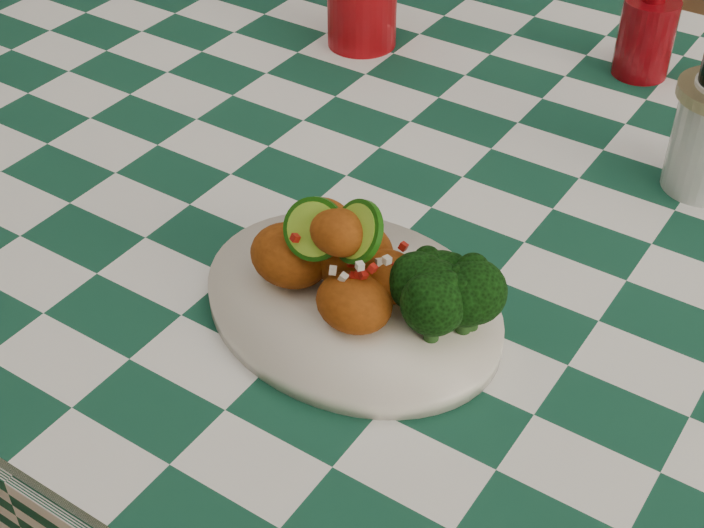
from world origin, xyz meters
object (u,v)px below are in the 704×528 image
Objects in this scene: plate at (352,305)px; fried_chicken_pile at (345,254)px; wooden_chair_left at (501,88)px; dining_table at (441,428)px; ketchup_bottle at (649,20)px.

fried_chicken_pile reaches higher than plate.
wooden_chair_left is at bearing 107.55° from plate.
fried_chicken_pile is at bearing 180.00° from plate.
plate is 0.05m from fried_chicken_pile.
fried_chicken_pile is at bearing -86.91° from dining_table.
wooden_chair_left is at bearing 107.15° from fried_chicken_pile.
plate is at bearing -73.06° from wooden_chair_left.
plate is at bearing 0.00° from fried_chicken_pile.
wooden_chair_left reaches higher than dining_table.
dining_table is at bearing 93.09° from fried_chicken_pile.
wooden_chair_left is (-0.35, 0.39, -0.38)m from ketchup_bottle.
fried_chicken_pile is 0.99× the size of ketchup_bottle.
plate is at bearing -95.28° from ketchup_bottle.
dining_table is 11.88× the size of ketchup_bottle.
fried_chicken_pile is (-0.01, 0.00, 0.05)m from plate.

